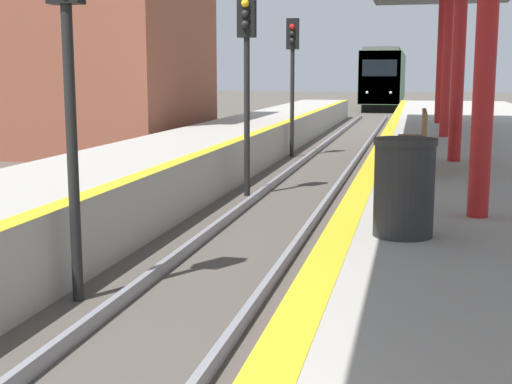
% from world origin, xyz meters
% --- Properties ---
extents(train, '(2.69, 16.18, 4.21)m').
position_xyz_m(train, '(0.00, 52.66, 2.14)').
color(train, black).
rests_on(train, ground).
extents(signal_near, '(0.36, 0.31, 4.11)m').
position_xyz_m(signal_near, '(-1.27, 5.61, 2.89)').
color(signal_near, black).
rests_on(signal_near, ground).
extents(signal_mid, '(0.36, 0.31, 4.11)m').
position_xyz_m(signal_mid, '(-1.03, 12.73, 2.89)').
color(signal_mid, black).
rests_on(signal_mid, ground).
extents(signal_far, '(0.36, 0.31, 4.11)m').
position_xyz_m(signal_far, '(-1.31, 19.85, 2.89)').
color(signal_far, black).
rests_on(signal_far, ground).
extents(trash_bin, '(0.58, 0.58, 0.91)m').
position_xyz_m(trash_bin, '(2.24, 5.22, 1.46)').
color(trash_bin, '#262628').
rests_on(trash_bin, platform_right).
extents(bench, '(0.44, 1.88, 0.92)m').
position_xyz_m(bench, '(2.34, 9.97, 1.50)').
color(bench, brown).
rests_on(bench, platform_right).
extents(station_building, '(12.39, 7.26, 6.09)m').
position_xyz_m(station_building, '(-10.65, 20.29, 3.06)').
color(station_building, brown).
rests_on(station_building, ground).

